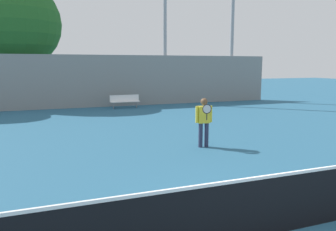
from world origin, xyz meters
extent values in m
cube|color=black|center=(0.00, 0.00, 0.49)|extent=(11.57, 0.03, 0.98)
cube|color=white|center=(0.00, 0.00, 1.01)|extent=(11.57, 0.04, 0.05)
cylinder|color=#282D47|center=(1.56, 5.60, 0.41)|extent=(0.14, 0.14, 0.83)
cylinder|color=#282D47|center=(1.77, 5.58, 0.41)|extent=(0.14, 0.14, 0.83)
cube|color=yellow|center=(1.66, 5.59, 1.11)|extent=(0.41, 0.24, 0.57)
cylinder|color=yellow|center=(1.42, 5.62, 1.12)|extent=(0.10, 0.10, 0.55)
cylinder|color=yellow|center=(1.91, 5.56, 1.12)|extent=(0.10, 0.10, 0.55)
sphere|color=brown|center=(1.66, 5.59, 1.54)|extent=(0.23, 0.23, 0.23)
cylinder|color=black|center=(1.63, 5.31, 1.08)|extent=(0.03, 0.03, 0.22)
torus|color=black|center=(1.63, 5.31, 1.34)|extent=(0.31, 0.06, 0.31)
cylinder|color=silver|center=(1.63, 5.31, 1.34)|extent=(0.27, 0.04, 0.27)
cube|color=white|center=(1.45, 16.27, 0.42)|extent=(1.89, 0.40, 0.04)
cylinder|color=gray|center=(0.70, 16.27, 0.20)|extent=(0.06, 0.06, 0.40)
cylinder|color=gray|center=(2.21, 16.27, 0.20)|extent=(0.06, 0.06, 0.40)
cube|color=white|center=(1.45, 16.45, 0.64)|extent=(1.89, 0.04, 0.40)
cylinder|color=#939399|center=(10.09, 17.84, 4.83)|extent=(0.28, 0.28, 9.66)
cylinder|color=#939399|center=(4.72, 17.83, 5.47)|extent=(0.25, 0.25, 10.93)
cube|color=gray|center=(0.00, 17.46, 1.69)|extent=(25.24, 0.06, 3.38)
cylinder|color=brown|center=(-4.91, 20.81, 1.57)|extent=(0.55, 0.55, 3.13)
sphere|color=#235B23|center=(-4.91, 20.81, 5.51)|extent=(5.94, 5.94, 5.94)
camera|label=1|loc=(-3.23, -4.11, 2.77)|focal=35.00mm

